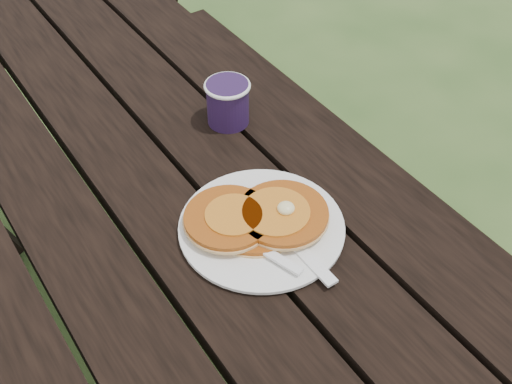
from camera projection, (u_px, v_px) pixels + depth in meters
ground at (165, 375)px, 1.69m from camera, size 60.00×60.00×0.00m
picnic_table at (149, 290)px, 1.43m from camera, size 1.36×1.80×0.75m
plate at (262, 228)px, 1.05m from camera, size 0.30×0.30×0.01m
pancake_stack at (257, 217)px, 1.03m from camera, size 0.22×0.19×0.04m
knife at (297, 246)px, 1.01m from camera, size 0.02×0.18×0.00m
fork at (272, 255)px, 0.99m from camera, size 0.08×0.16×0.01m
coffee_cup at (228, 100)px, 1.22m from camera, size 0.09×0.09×0.09m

